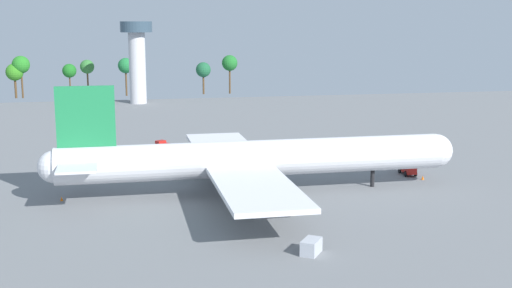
# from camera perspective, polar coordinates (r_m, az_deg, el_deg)

# --- Properties ---
(ground_plane) EXTENTS (274.86, 274.86, 0.00)m
(ground_plane) POSITION_cam_1_polar(r_m,az_deg,el_deg) (107.88, 0.00, -4.26)
(ground_plane) COLOR slate
(cargo_airplane) EXTENTS (68.72, 57.05, 18.11)m
(cargo_airplane) POSITION_cam_1_polar(r_m,az_deg,el_deg) (106.46, -0.26, -1.31)
(cargo_airplane) COLOR silver
(cargo_airplane) RESTS_ON ground_plane
(baggage_tug) EXTENTS (2.49, 4.85, 2.10)m
(baggage_tug) POSITION_cam_1_polar(r_m,az_deg,el_deg) (123.36, 13.06, -2.08)
(baggage_tug) COLOR #B21E19
(baggage_tug) RESTS_ON ground_plane
(catering_truck) EXTENTS (4.23, 4.93, 1.96)m
(catering_truck) POSITION_cam_1_polar(r_m,az_deg,el_deg) (144.55, -7.97, -0.14)
(catering_truck) COLOR #B21E19
(catering_truck) RESTS_ON ground_plane
(cargo_container_fore) EXTENTS (3.33, 3.65, 1.82)m
(cargo_container_fore) POSITION_cam_1_polar(r_m,az_deg,el_deg) (80.27, 4.83, -8.90)
(cargo_container_fore) COLOR #B7BCC6
(cargo_container_fore) RESTS_ON ground_plane
(safety_cone_nose) EXTENTS (0.51, 0.51, 0.72)m
(safety_cone_nose) POSITION_cam_1_polar(r_m,az_deg,el_deg) (120.27, 14.32, -2.86)
(safety_cone_nose) COLOR orange
(safety_cone_nose) RESTS_ON ground_plane
(safety_cone_tail) EXTENTS (0.46, 0.46, 0.66)m
(safety_cone_tail) POSITION_cam_1_polar(r_m,az_deg,el_deg) (107.39, -16.58, -4.60)
(safety_cone_tail) COLOR orange
(safety_cone_tail) RESTS_ON ground_plane
(control_tower) EXTENTS (10.74, 10.74, 27.85)m
(control_tower) POSITION_cam_1_polar(r_m,az_deg,el_deg) (228.68, -10.33, 7.74)
(control_tower) COLOR silver
(control_tower) RESTS_ON ground_plane
(tree_line_backdrop) EXTENTS (86.06, 6.43, 15.52)m
(tree_line_backdrop) POSITION_cam_1_polar(r_m,az_deg,el_deg) (253.51, -12.90, 6.50)
(tree_line_backdrop) COLOR #51381E
(tree_line_backdrop) RESTS_ON ground_plane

